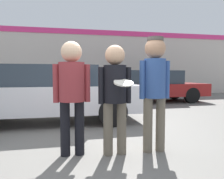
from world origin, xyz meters
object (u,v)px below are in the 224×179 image
at_px(parked_car_far, 153,86).
at_px(shrub, 134,87).
at_px(parked_car_near, 52,93).
at_px(person_left, 72,87).
at_px(person_middle_with_frisbee, 115,90).
at_px(person_right, 155,82).

xyz_separation_m(parked_car_far, shrub, (0.06, 3.02, -0.20)).
bearing_deg(parked_car_near, person_left, -80.02).
bearing_deg(parked_car_near, parked_car_far, 38.73).
height_order(person_middle_with_frisbee, parked_car_far, person_middle_with_frisbee).
relative_size(person_middle_with_frisbee, parked_car_near, 0.37).
xyz_separation_m(parked_car_near, shrub, (4.39, 6.49, -0.23)).
distance_m(parked_car_far, shrub, 3.03).
xyz_separation_m(person_right, parked_car_near, (-1.76, 2.68, -0.36)).
distance_m(person_middle_with_frisbee, parked_car_far, 6.94).
bearing_deg(parked_car_far, parked_car_near, -141.27).
height_order(person_left, person_middle_with_frisbee, person_left).
bearing_deg(parked_car_near, person_middle_with_frisbee, -67.47).
height_order(person_left, parked_car_near, person_left).
bearing_deg(shrub, person_right, -105.98).
relative_size(person_left, parked_car_near, 0.38).
bearing_deg(person_middle_with_frisbee, person_right, -0.59).
xyz_separation_m(person_left, parked_car_far, (3.87, 6.03, -0.34)).
bearing_deg(person_right, shrub, 74.02).
bearing_deg(parked_car_far, person_middle_with_frisbee, -117.65).
distance_m(parked_car_near, shrub, 7.84).
height_order(person_middle_with_frisbee, parked_car_near, person_middle_with_frisbee).
bearing_deg(parked_car_near, shrub, 55.93).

